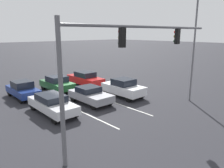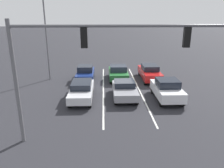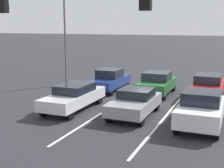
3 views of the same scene
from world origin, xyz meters
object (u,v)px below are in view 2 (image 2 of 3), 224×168
car_silver_rightlane_front (82,90)px  car_white_leftlane_front (167,89)px  car_gray_midlane_front (125,89)px  traffic_signal_gantry (87,53)px  car_red_leftlane_second (150,72)px  street_lamp_right_shoulder (47,29)px  car_navy_rightlane_second (85,73)px  car_darkgreen_midlane_second (118,72)px

car_silver_rightlane_front → car_white_leftlane_front: bearing=177.0°
car_gray_midlane_front → traffic_signal_gantry: (2.48, 6.31, 4.07)m
car_white_leftlane_front → car_red_leftlane_second: bearing=-87.5°
car_white_leftlane_front → street_lamp_right_shoulder: street_lamp_right_shoulder is taller
car_red_leftlane_second → car_navy_rightlane_second: bearing=-0.7°
car_navy_rightlane_second → car_darkgreen_midlane_second: car_navy_rightlane_second is taller
car_gray_midlane_front → street_lamp_right_shoulder: (7.24, -5.67, 4.44)m
car_gray_midlane_front → car_darkgreen_midlane_second: car_darkgreen_midlane_second is taller
car_white_leftlane_front → car_silver_rightlane_front: bearing=-3.0°
car_silver_rightlane_front → street_lamp_right_shoulder: street_lamp_right_shoulder is taller
car_silver_rightlane_front → car_red_leftlane_second: (-6.59, -5.28, 0.06)m
car_gray_midlane_front → car_silver_rightlane_front: size_ratio=0.86×
car_silver_rightlane_front → car_red_leftlane_second: 8.44m
car_gray_midlane_front → car_silver_rightlane_front: car_silver_rightlane_front is taller
car_silver_rightlane_front → car_navy_rightlane_second: 5.36m
car_red_leftlane_second → car_gray_midlane_front: bearing=58.8°
car_silver_rightlane_front → traffic_signal_gantry: 7.43m
car_red_leftlane_second → car_navy_rightlane_second: 6.71m
car_gray_midlane_front → car_white_leftlane_front: size_ratio=0.98×
car_gray_midlane_front → street_lamp_right_shoulder: bearing=-38.1°
car_silver_rightlane_front → car_darkgreen_midlane_second: size_ratio=1.15×
car_darkgreen_midlane_second → car_red_leftlane_second: bearing=177.2°
car_red_leftlane_second → street_lamp_right_shoulder: street_lamp_right_shoulder is taller
traffic_signal_gantry → car_white_leftlane_front: bearing=-135.1°
car_white_leftlane_front → car_darkgreen_midlane_second: 6.80m
street_lamp_right_shoulder → car_silver_rightlane_front: bearing=122.9°
car_navy_rightlane_second → car_darkgreen_midlane_second: (-3.42, -0.08, 0.00)m
car_red_leftlane_second → car_silver_rightlane_front: bearing=38.7°
car_white_leftlane_front → car_silver_rightlane_front: (6.84, -0.36, -0.09)m
traffic_signal_gantry → street_lamp_right_shoulder: bearing=-68.3°
car_red_leftlane_second → car_darkgreen_midlane_second: (3.29, -0.16, -0.03)m
car_darkgreen_midlane_second → street_lamp_right_shoulder: size_ratio=0.45×
traffic_signal_gantry → car_navy_rightlane_second: bearing=-84.4°
car_white_leftlane_front → car_darkgreen_midlane_second: bearing=-58.6°
car_navy_rightlane_second → car_darkgreen_midlane_second: bearing=-178.6°
car_silver_rightlane_front → car_navy_rightlane_second: bearing=-88.8°
car_white_leftlane_front → car_darkgreen_midlane_second: car_white_leftlane_front is taller
car_gray_midlane_front → car_silver_rightlane_front: (3.48, 0.14, 0.04)m
car_red_leftlane_second → car_darkgreen_midlane_second: car_red_leftlane_second is taller
car_white_leftlane_front → street_lamp_right_shoulder: (10.60, -6.17, 4.31)m
car_red_leftlane_second → street_lamp_right_shoulder: size_ratio=0.53×
car_white_leftlane_front → car_red_leftlane_second: size_ratio=0.86×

